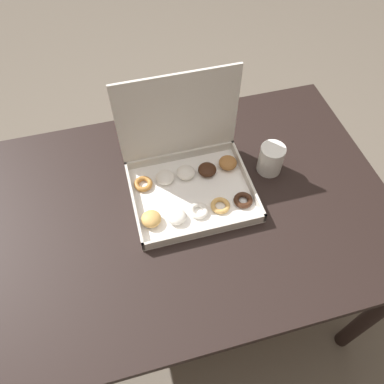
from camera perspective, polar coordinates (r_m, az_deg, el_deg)
ground_plane at (r=1.82m, az=-0.59°, el=-14.93°), size 8.00×8.00×0.00m
dining_table at (r=1.23m, az=-0.84°, el=-4.44°), size 1.27×0.86×0.74m
donut_box at (r=1.15m, az=-0.72°, el=3.71°), size 0.37×0.32×0.34m
coffee_mug at (r=1.23m, az=11.95°, el=4.99°), size 0.08×0.08×0.10m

